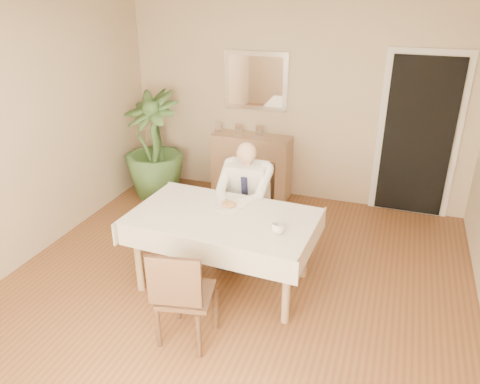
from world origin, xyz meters
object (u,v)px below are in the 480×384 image
(dining_table, at_px, (223,223))
(potted_palm, at_px, (153,145))
(seated_man, at_px, (243,196))
(sideboard, at_px, (251,165))
(coffee_mug, at_px, (278,228))
(chair_near, at_px, (182,293))
(chair_far, at_px, (252,199))

(dining_table, bearing_deg, potted_palm, 137.59)
(seated_man, height_order, sideboard, seated_man)
(dining_table, height_order, coffee_mug, coffee_mug)
(dining_table, bearing_deg, coffee_mug, -11.75)
(coffee_mug, bearing_deg, potted_palm, 140.64)
(chair_near, relative_size, sideboard, 0.84)
(sideboard, bearing_deg, chair_far, -70.30)
(chair_far, bearing_deg, potted_palm, 153.53)
(chair_far, bearing_deg, dining_table, -90.79)
(coffee_mug, height_order, sideboard, sideboard)
(seated_man, xyz_separation_m, potted_palm, (-1.66, 1.09, 0.03))
(dining_table, distance_m, chair_far, 0.90)
(chair_far, bearing_deg, coffee_mug, -61.83)
(chair_near, xyz_separation_m, seated_man, (0.00, 1.49, 0.19))
(chair_near, height_order, coffee_mug, chair_near)
(chair_near, bearing_deg, seated_man, 78.72)
(seated_man, distance_m, coffee_mug, 0.94)
(chair_far, xyz_separation_m, sideboard, (-0.40, 1.22, -0.10))
(dining_table, height_order, chair_far, chair_far)
(dining_table, distance_m, sideboard, 2.16)
(chair_far, bearing_deg, seated_man, -90.79)
(chair_near, bearing_deg, coffee_mug, 41.34)
(coffee_mug, relative_size, potted_palm, 0.08)
(chair_far, distance_m, seated_man, 0.33)
(dining_table, xyz_separation_m, chair_far, (-0.00, 0.88, -0.14))
(coffee_mug, bearing_deg, chair_far, 118.96)
(chair_near, relative_size, potted_palm, 0.62)
(potted_palm, bearing_deg, dining_table, -45.35)
(chair_near, height_order, potted_palm, potted_palm)
(chair_far, relative_size, potted_palm, 0.65)
(chair_far, height_order, sideboard, chair_far)
(chair_near, bearing_deg, sideboard, 86.38)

